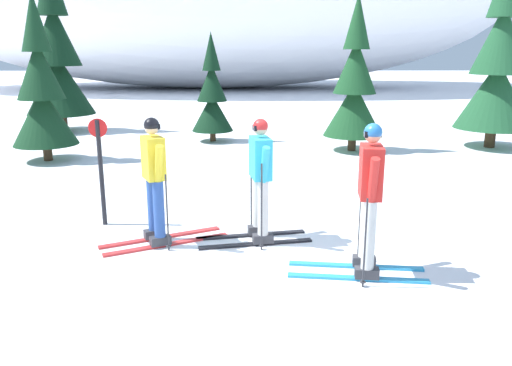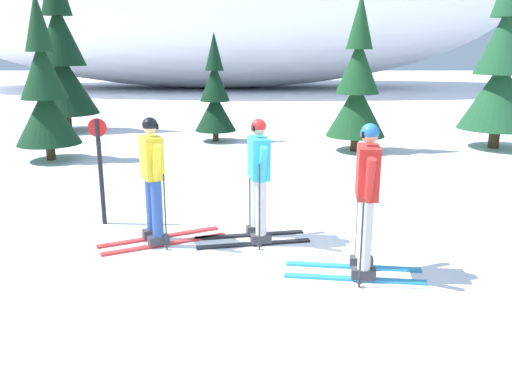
# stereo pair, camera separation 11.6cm
# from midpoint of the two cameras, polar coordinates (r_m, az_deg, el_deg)

# --- Properties ---
(ground_plane) EXTENTS (120.00, 120.00, 0.00)m
(ground_plane) POSITION_cam_midpoint_polar(r_m,az_deg,el_deg) (6.69, 4.59, -8.60)
(ground_plane) COLOR white
(skier_red_jacket) EXTENTS (1.70, 0.83, 1.83)m
(skier_red_jacket) POSITION_cam_midpoint_polar(r_m,az_deg,el_deg) (6.09, 12.91, -1.52)
(skier_red_jacket) COLOR #2893CC
(skier_red_jacket) RESTS_ON ground
(skier_yellow_jacket) EXTENTS (1.77, 1.14, 1.77)m
(skier_yellow_jacket) POSITION_cam_midpoint_polar(r_m,az_deg,el_deg) (7.11, -10.65, 0.40)
(skier_yellow_jacket) COLOR red
(skier_yellow_jacket) RESTS_ON ground
(skier_cyan_jacket) EXTENTS (1.65, 0.83, 1.74)m
(skier_cyan_jacket) POSITION_cam_midpoint_polar(r_m,az_deg,el_deg) (7.07, 0.97, 0.64)
(skier_cyan_jacket) COLOR black
(skier_cyan_jacket) RESTS_ON ground
(pine_tree_far_left) EXTENTS (2.17, 2.17, 5.61)m
(pine_tree_far_left) POSITION_cam_midpoint_polar(r_m,az_deg,el_deg) (18.09, -20.43, 12.87)
(pine_tree_far_left) COLOR #47301E
(pine_tree_far_left) RESTS_ON ground
(pine_tree_center_left) EXTENTS (1.52, 1.52, 3.94)m
(pine_tree_center_left) POSITION_cam_midpoint_polar(r_m,az_deg,el_deg) (13.33, -21.98, 9.38)
(pine_tree_center_left) COLOR #47301E
(pine_tree_center_left) RESTS_ON ground
(pine_tree_center) EXTENTS (1.21, 1.21, 3.12)m
(pine_tree_center) POSITION_cam_midpoint_polar(r_m,az_deg,el_deg) (15.08, -4.10, 9.58)
(pine_tree_center) COLOR #47301E
(pine_tree_center) RESTS_ON ground
(pine_tree_center_right) EXTENTS (1.55, 1.55, 4.02)m
(pine_tree_center_right) POSITION_cam_midpoint_polar(r_m,az_deg,el_deg) (13.78, 11.72, 10.42)
(pine_tree_center_right) COLOR #47301E
(pine_tree_center_right) RESTS_ON ground
(pine_tree_far_right) EXTENTS (2.03, 2.03, 5.27)m
(pine_tree_far_right) POSITION_cam_midpoint_polar(r_m,az_deg,el_deg) (15.40, 26.24, 11.60)
(pine_tree_far_right) COLOR #47301E
(pine_tree_far_right) RESTS_ON ground
(trail_marker_post) EXTENTS (0.28, 0.07, 1.65)m
(trail_marker_post) POSITION_cam_midpoint_polar(r_m,az_deg,el_deg) (8.09, -16.30, 1.89)
(trail_marker_post) COLOR black
(trail_marker_post) RESTS_ON ground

